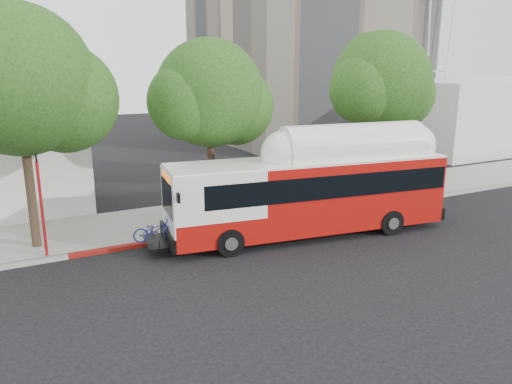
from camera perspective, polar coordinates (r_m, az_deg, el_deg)
ground at (r=20.07m, az=4.26°, el=-7.35°), size 120.00×120.00×0.00m
sidewalk at (r=25.49m, az=-3.36°, el=-2.33°), size 60.00×5.00×0.15m
curb_strip at (r=23.24m, az=-0.75°, el=-4.00°), size 60.00×0.30×0.15m
red_curb_segment at (r=22.14m, az=-7.74°, el=-5.08°), size 10.00×0.32×0.16m
street_tree_left at (r=21.45m, az=-24.25°, el=10.99°), size 6.67×5.80×9.74m
street_tree_mid at (r=23.80m, az=-4.46°, el=10.75°), size 5.75×5.00×8.62m
street_tree_right at (r=29.02m, az=14.67°, el=11.70°), size 6.21×5.40×9.18m
horizon_block at (r=51.16m, az=24.32°, el=8.29°), size 20.00×12.00×6.00m
transit_bus at (r=22.06m, az=6.27°, el=-0.31°), size 13.52×4.23×3.94m
signal_pole at (r=20.75m, az=-23.30°, el=-1.58°), size 0.12×0.39×4.15m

